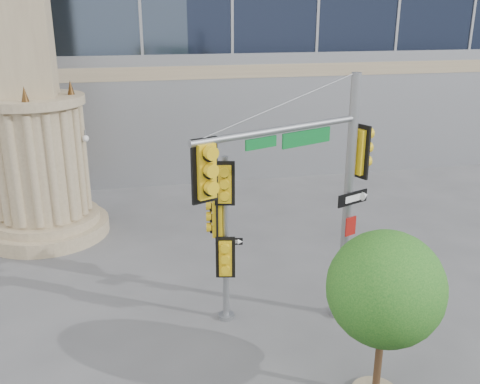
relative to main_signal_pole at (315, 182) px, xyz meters
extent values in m
plane|color=#545456|center=(-1.34, -1.04, -4.02)|extent=(120.00, 120.00, 0.00)
cylinder|color=#9A8768|center=(-7.34, 7.96, -3.77)|extent=(4.40, 4.40, 0.50)
cylinder|color=#9A8768|center=(-7.34, 7.96, -3.37)|extent=(3.80, 3.80, 0.30)
cylinder|color=#9A8768|center=(-7.34, 7.96, -1.22)|extent=(3.00, 3.00, 4.00)
cylinder|color=#9A8768|center=(-7.34, 7.96, 0.93)|extent=(3.50, 3.50, 0.30)
cone|color=#472D14|center=(-6.04, 7.96, 1.33)|extent=(0.24, 0.24, 0.50)
cylinder|color=slate|center=(1.08, 0.46, -3.95)|extent=(0.61, 0.61, 0.13)
cylinder|color=slate|center=(1.08, 0.46, -0.78)|extent=(0.24, 0.24, 6.49)
cylinder|color=slate|center=(-1.01, -0.42, 1.39)|extent=(4.25, 1.90, 0.15)
cube|color=#0D6E2A|center=(-0.31, -0.15, 1.12)|extent=(1.31, 0.58, 0.35)
cube|color=yellow|center=(-2.81, -1.18, 0.79)|extent=(0.67, 0.51, 1.35)
cube|color=yellow|center=(1.36, 0.57, 0.52)|extent=(0.51, 0.67, 1.35)
cube|color=black|center=(1.14, 0.32, -0.61)|extent=(0.93, 0.42, 0.32)
cube|color=#9E130E|center=(1.14, 0.32, -1.37)|extent=(0.33, 0.16, 0.50)
cylinder|color=slate|center=(-1.99, 0.96, -3.97)|extent=(0.43, 0.43, 0.11)
cylinder|color=slate|center=(-1.99, 0.96, -1.77)|extent=(0.16, 0.16, 4.50)
cube|color=yellow|center=(-2.03, 0.76, -0.15)|extent=(0.54, 0.35, 1.13)
cube|color=yellow|center=(-2.18, 1.00, -1.14)|extent=(0.35, 0.54, 1.13)
cube|color=yellow|center=(-2.03, 0.76, -2.13)|extent=(0.54, 0.35, 1.13)
cube|color=black|center=(-1.86, 0.82, -1.72)|extent=(0.55, 0.15, 0.18)
cylinder|color=#382314|center=(0.55, -2.75, -3.00)|extent=(0.16, 0.16, 2.03)
sphere|color=#135419|center=(0.55, -2.75, -1.42)|extent=(2.37, 2.37, 2.37)
sphere|color=#135419|center=(1.06, -2.47, -1.76)|extent=(1.47, 1.47, 1.47)
sphere|color=#135419|center=(0.16, -3.04, -1.70)|extent=(1.24, 1.24, 1.24)
camera|label=1|loc=(-4.31, -11.37, 3.86)|focal=40.00mm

